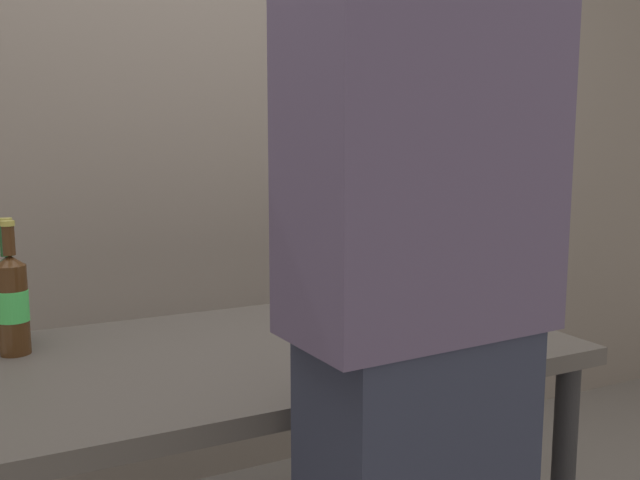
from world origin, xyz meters
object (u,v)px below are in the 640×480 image
(laptop, at_px, (409,292))
(person_figure, at_px, (419,339))
(beer_bottle_green, at_px, (10,297))
(beer_bottle_amber, at_px, (13,303))

(laptop, height_order, person_figure, person_figure)
(beer_bottle_green, bearing_deg, laptop, -7.33)
(laptop, distance_m, beer_bottle_green, 1.08)
(beer_bottle_green, bearing_deg, person_figure, -54.30)
(laptop, bearing_deg, person_figure, -123.19)
(beer_bottle_green, relative_size, person_figure, 0.17)
(laptop, relative_size, beer_bottle_green, 1.07)
(beer_bottle_green, bearing_deg, beer_bottle_amber, -87.54)
(laptop, xyz_separation_m, beer_bottle_green, (-1.07, 0.14, 0.07))
(beer_bottle_green, xyz_separation_m, beer_bottle_amber, (0.00, -0.08, 0.00))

